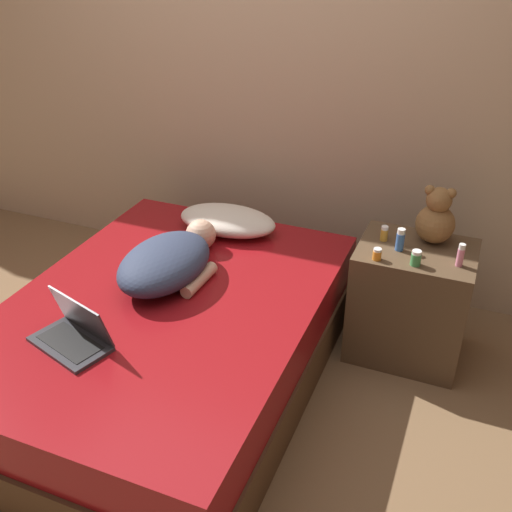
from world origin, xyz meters
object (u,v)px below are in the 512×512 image
laptop (74,333)px  bottle_green (416,258)px  person_lying (169,260)px  bottle_orange (377,254)px  teddy_bear (436,218)px  bottle_blue (400,240)px  bottle_amber (384,234)px  bottle_pink (461,255)px  pillow (227,220)px

laptop → bottle_green: (1.19, 0.89, 0.13)m
person_lying → bottle_orange: bearing=20.0°
teddy_bear → bottle_orange: teddy_bear is taller
person_lying → bottle_green: 1.13m
bottle_blue → bottle_amber: size_ratio=1.47×
teddy_bear → bottle_blue: teddy_bear is taller
person_lying → laptop: bearing=-98.4°
teddy_bear → bottle_pink: 0.25m
bottle_blue → person_lying: bearing=-157.1°
person_lying → bottle_blue: (0.99, 0.42, 0.10)m
bottle_pink → bottle_blue: size_ratio=1.00×
pillow → laptop: (-0.16, -1.12, -0.02)m
laptop → teddy_bear: teddy_bear is taller
bottle_amber → teddy_bear: bearing=19.9°
bottle_green → bottle_blue: size_ratio=0.66×
pillow → teddy_bear: 1.09m
pillow → bottle_green: (1.03, -0.23, 0.11)m
laptop → bottle_orange: (1.02, 0.87, 0.12)m
person_lying → laptop: 0.59m
laptop → bottle_pink: 1.68m
teddy_bear → person_lying: bearing=-153.3°
bottle_pink → bottle_orange: (-0.35, -0.08, -0.03)m
bottle_amber → bottle_green: bearing=-44.7°
person_lying → bottle_amber: (0.91, 0.49, 0.09)m
teddy_bear → bottle_orange: size_ratio=5.03×
pillow → bottle_pink: (1.21, -0.16, 0.13)m
person_lying → bottle_blue: size_ratio=6.48×
laptop → bottle_amber: (1.01, 1.07, 0.13)m
pillow → person_lying: 0.54m
bottle_amber → bottle_orange: (0.01, -0.19, -0.01)m
bottle_orange → bottle_blue: bearing=58.5°
bottle_orange → bottle_amber: bearing=92.5°
teddy_bear → bottle_green: 0.27m
laptop → bottle_amber: size_ratio=5.00×
bottle_green → bottle_blue: (-0.09, 0.11, 0.02)m
laptop → pillow: bearing=98.9°
laptop → teddy_bear: 1.70m
bottle_pink → bottle_blue: bearing=171.0°
bottle_pink → bottle_blue: (-0.27, 0.04, 0.00)m
bottle_green → bottle_amber: bottle_amber is taller
laptop → bottle_amber: bottle_amber is taller
person_lying → bottle_amber: bearing=30.5°
laptop → bottle_orange: same height
bottle_amber → pillow: bearing=176.3°
bottle_pink → bottle_blue: same height
bottle_blue → bottle_orange: size_ratio=1.95×
laptop → teddy_bear: bearing=60.1°
person_lying → laptop: size_ratio=1.90×
person_lying → bottle_blue: bottle_blue is taller
bottle_amber → bottle_orange: 0.19m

